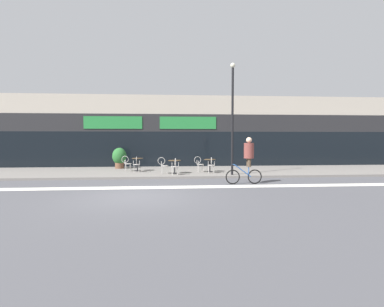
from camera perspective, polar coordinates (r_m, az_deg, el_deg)
ground_plane at (r=10.90m, az=-10.60°, el=-8.09°), size 120.00×120.00×0.00m
sidewalk_slab at (r=18.04m, az=-8.22°, el=-3.49°), size 40.00×5.50×0.12m
storefront_facade at (r=22.63m, az=-7.53°, el=4.02°), size 40.00×4.06×5.02m
bike_lane_stripe at (r=12.79m, az=-9.70°, el=-6.42°), size 36.00×0.70×0.01m
bistro_table_0 at (r=18.04m, az=-10.35°, el=-1.59°), size 0.65×0.65×0.77m
bistro_table_1 at (r=16.51m, az=-3.33°, el=-2.02°), size 0.70×0.70×0.74m
bistro_table_2 at (r=17.32m, az=3.42°, el=-1.81°), size 0.65×0.65×0.73m
cafe_chair_0_near at (r=17.42m, az=-10.53°, el=-1.83°), size 0.44×0.59×0.90m
cafe_chair_0_side at (r=18.11m, az=-12.32°, el=-1.66°), size 0.58×0.41×0.90m
cafe_chair_1_near at (r=15.89m, az=-3.25°, el=-2.24°), size 0.44×0.59×0.90m
cafe_chair_1_side at (r=16.50m, az=-5.50°, el=-2.06°), size 0.58×0.41×0.90m
cafe_chair_2_near at (r=16.70m, az=3.70°, el=-1.99°), size 0.44×0.59×0.90m
cafe_chair_2_side at (r=17.23m, az=1.37°, el=-1.83°), size 0.60×0.45×0.90m
planter_pot at (r=19.81m, az=-13.65°, el=-0.71°), size 0.90×0.90×1.33m
lamp_post at (r=16.07m, az=7.72°, el=7.93°), size 0.26×0.26×5.89m
cyclist_0 at (r=13.71m, az=10.58°, el=-0.55°), size 1.68×0.48×2.12m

